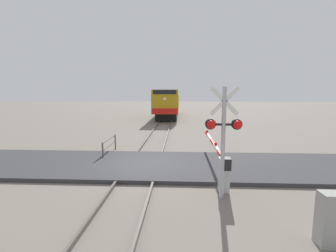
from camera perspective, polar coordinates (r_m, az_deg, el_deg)
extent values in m
plane|color=slate|center=(11.60, -5.93, -9.65)|extent=(160.00, 160.00, 0.00)
cube|color=#59544C|center=(11.71, -9.45, -9.17)|extent=(0.08, 80.00, 0.15)
cube|color=#59544C|center=(11.49, -2.35, -9.39)|extent=(0.08, 80.00, 0.15)
cube|color=#38383A|center=(11.58, -5.94, -9.25)|extent=(36.00, 4.53, 0.17)
cube|color=black|center=(30.16, -0.40, 2.40)|extent=(2.59, 3.20, 1.05)
cube|color=black|center=(38.20, 0.31, 3.60)|extent=(2.59, 3.20, 1.05)
cube|color=#B28414|center=(34.08, 0.00, 5.81)|extent=(3.05, 14.70, 2.22)
cube|color=#B28414|center=(28.05, -0.64, 8.14)|extent=(2.99, 2.69, 0.56)
cube|color=black|center=(26.68, -0.82, 8.15)|extent=(2.59, 0.06, 0.45)
cube|color=red|center=(26.76, -0.81, 3.55)|extent=(2.90, 0.08, 0.64)
sphere|color=#F2EACC|center=(26.67, -0.82, 6.47)|extent=(0.36, 0.36, 0.36)
cylinder|color=#ADADB2|center=(7.98, 13.04, -4.25)|extent=(0.14, 0.14, 3.71)
cube|color=white|center=(7.80, 13.37, 5.87)|extent=(0.95, 0.04, 0.95)
cube|color=white|center=(7.80, 13.37, 5.87)|extent=(0.95, 0.04, 0.95)
cube|color=black|center=(7.87, 13.20, 0.40)|extent=(1.04, 0.08, 0.08)
sphere|color=red|center=(7.70, 10.25, 0.33)|extent=(0.28, 0.28, 0.28)
sphere|color=red|center=(7.86, 16.34, 0.28)|extent=(0.28, 0.28, 0.28)
cylinder|color=black|center=(7.82, 10.14, 0.45)|extent=(0.34, 0.14, 0.34)
cylinder|color=black|center=(7.97, 16.14, 0.40)|extent=(0.34, 0.14, 0.34)
cube|color=silver|center=(8.87, 13.26, -11.31)|extent=(0.36, 0.36, 1.23)
cube|color=black|center=(8.38, 13.80, -8.77)|extent=(0.28, 0.36, 0.40)
cube|color=red|center=(9.47, 12.50, -6.76)|extent=(0.10, 1.20, 0.14)
cube|color=white|center=(10.63, 11.43, -5.11)|extent=(0.10, 1.20, 0.14)
cube|color=red|center=(11.79, 10.57, -3.77)|extent=(0.10, 1.20, 0.14)
cube|color=white|center=(12.96, 9.87, -2.68)|extent=(0.10, 1.20, 0.14)
cube|color=red|center=(14.14, 9.29, -1.77)|extent=(0.10, 1.20, 0.14)
sphere|color=red|center=(10.69, 11.37, -4.25)|extent=(0.14, 0.14, 0.14)
sphere|color=red|center=(14.04, 9.34, -1.26)|extent=(0.14, 0.14, 0.14)
cube|color=#999993|center=(6.95, 34.43, -18.00)|extent=(0.54, 0.40, 1.28)
cylinder|color=#4C4742|center=(12.85, -15.39, -5.94)|extent=(0.08, 0.08, 0.95)
cylinder|color=#4C4742|center=(15.09, -12.54, -3.77)|extent=(0.08, 0.08, 0.95)
cylinder|color=#4C4742|center=(13.88, -13.91, -3.02)|extent=(0.06, 2.40, 0.06)
cylinder|color=#4C4742|center=(13.95, -13.85, -4.58)|extent=(0.06, 2.40, 0.06)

